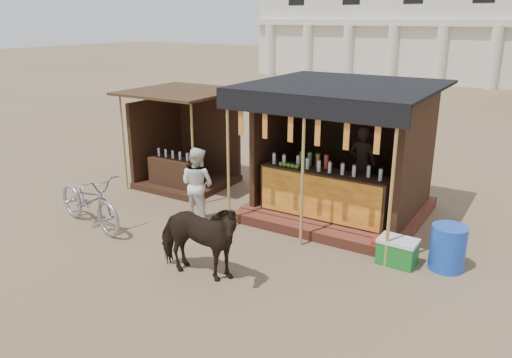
{
  "coord_description": "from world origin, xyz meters",
  "views": [
    {
      "loc": [
        4.7,
        -6.07,
        4.02
      ],
      "look_at": [
        0.0,
        1.6,
        1.1
      ],
      "focal_mm": 35.0,
      "sensor_mm": 36.0,
      "label": 1
    }
  ],
  "objects": [
    {
      "name": "ground",
      "position": [
        0.0,
        0.0,
        0.0
      ],
      "size": [
        120.0,
        120.0,
        0.0
      ],
      "primitive_type": "plane",
      "color": "#846B4C",
      "rests_on": "ground"
    },
    {
      "name": "main_stall",
      "position": [
        1.02,
        3.36,
        1.03
      ],
      "size": [
        3.6,
        3.61,
        2.78
      ],
      "color": "brown",
      "rests_on": "ground"
    },
    {
      "name": "secondary_stall",
      "position": [
        -3.17,
        3.24,
        0.85
      ],
      "size": [
        2.4,
        2.4,
        2.38
      ],
      "color": "#392015",
      "rests_on": "ground"
    },
    {
      "name": "cow",
      "position": [
        0.13,
        -0.4,
        0.67
      ],
      "size": [
        1.66,
        0.9,
        1.34
      ],
      "primitive_type": "imported",
      "rotation": [
        0.0,
        0.0,
        1.69
      ],
      "color": "black",
      "rests_on": "ground"
    },
    {
      "name": "motorbike",
      "position": [
        -3.0,
        0.12,
        0.56
      ],
      "size": [
        2.25,
        1.16,
        1.13
      ],
      "primitive_type": "imported",
      "rotation": [
        0.0,
        0.0,
        1.37
      ],
      "color": "#9A99A2",
      "rests_on": "ground"
    },
    {
      "name": "bystander",
      "position": [
        -1.39,
        1.56,
        0.77
      ],
      "size": [
        0.76,
        0.6,
        1.53
      ],
      "primitive_type": "imported",
      "rotation": [
        0.0,
        0.0,
        3.12
      ],
      "color": "white",
      "rests_on": "ground"
    },
    {
      "name": "blue_barrel",
      "position": [
        3.49,
        2.0,
        0.38
      ],
      "size": [
        0.61,
        0.61,
        0.76
      ],
      "primitive_type": "cylinder",
      "rotation": [
        0.0,
        0.0,
        -0.07
      ],
      "color": "blue",
      "rests_on": "ground"
    },
    {
      "name": "red_crate",
      "position": [
        2.4,
        2.0,
        0.14
      ],
      "size": [
        0.41,
        0.42,
        0.28
      ],
      "primitive_type": "cube",
      "rotation": [
        0.0,
        0.0,
        0.14
      ],
      "color": "maroon",
      "rests_on": "ground"
    },
    {
      "name": "cooler",
      "position": [
        2.74,
        1.74,
        0.23
      ],
      "size": [
        0.66,
        0.46,
        0.46
      ],
      "color": "#197426",
      "rests_on": "ground"
    },
    {
      "name": "background_building",
      "position": [
        -2.0,
        29.94,
        3.98
      ],
      "size": [
        26.0,
        7.45,
        8.18
      ],
      "color": "silver",
      "rests_on": "ground"
    }
  ]
}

